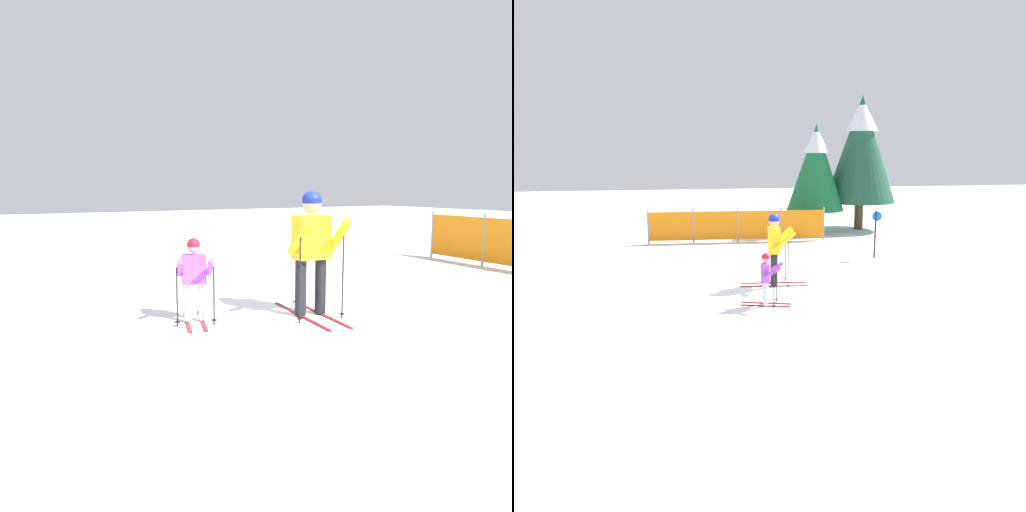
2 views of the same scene
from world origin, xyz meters
The scene contains 3 objects.
ground_plane centered at (0.00, 0.00, 0.00)m, with size 60.00×60.00×0.00m, color white.
skier_adult centered at (-0.14, 0.11, 1.01)m, with size 1.63×0.77×1.70m.
skier_child centered at (-0.61, -1.40, 0.64)m, with size 1.05×0.59×1.10m.
Camera 1 is at (5.28, -3.79, 1.74)m, focal length 35.00 mm.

